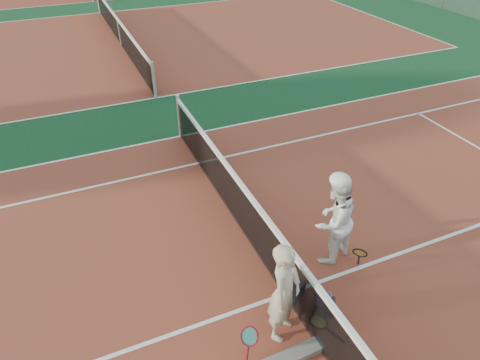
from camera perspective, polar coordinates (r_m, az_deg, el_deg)
name	(u,v)px	position (r m, az deg, el deg)	size (l,w,h in m)	color
ground	(285,295)	(6.89, 5.97, -14.94)	(130.00, 130.00, 0.00)	#0F391C
court_main	(285,294)	(6.89, 5.97, -14.93)	(23.77, 10.97, 0.01)	brown
court_far_a	(121,45)	(18.21, -15.54, 16.98)	(23.77, 10.97, 0.01)	brown
net_main	(287,272)	(6.51, 6.24, -12.05)	(0.10, 10.98, 1.02)	black
net_far_a	(119,32)	(18.07, -15.80, 18.50)	(0.10, 10.98, 1.02)	black
player_a	(285,292)	(5.86, 5.96, -14.68)	(0.59, 0.38, 1.61)	#C2B396
player_b	(334,220)	(7.02, 12.37, -5.23)	(0.80, 0.62, 1.64)	white
racket_red	(249,343)	(6.02, 1.24, -20.91)	(0.33, 0.27, 0.53)	maroon
racket_black_held	(358,260)	(7.23, 15.50, -10.21)	(0.29, 0.27, 0.55)	black
racket_spare	(319,322)	(6.63, 10.43, -18.07)	(0.60, 0.27, 0.03)	black
sports_bag_navy	(294,291)	(6.78, 7.16, -14.45)	(0.33, 0.23, 0.26)	black
sports_bag_purple	(324,306)	(6.67, 11.10, -16.18)	(0.31, 0.21, 0.25)	#27102D
net_cover_canvas	(294,355)	(6.23, 7.24, -22.15)	(0.89, 0.21, 0.09)	slate
water_bottle	(327,302)	(6.70, 11.59, -15.62)	(0.09, 0.09, 0.30)	#C9DFFF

